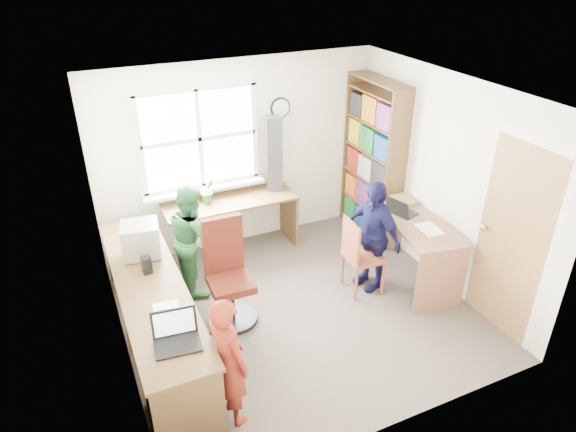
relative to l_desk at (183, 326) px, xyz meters
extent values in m
cube|color=#443C35|center=(1.31, 0.28, -0.47)|extent=(3.60, 3.40, 0.02)
cube|color=white|center=(1.31, 0.28, 1.95)|extent=(3.60, 3.40, 0.02)
cube|color=white|center=(1.31, 1.99, 0.74)|extent=(3.60, 0.02, 2.40)
cube|color=white|center=(1.31, -1.43, 0.74)|extent=(3.60, 0.02, 2.40)
cube|color=white|center=(-0.50, 0.28, 0.74)|extent=(0.02, 3.40, 2.40)
cube|color=white|center=(3.12, 0.28, 0.74)|extent=(0.02, 3.40, 2.40)
cube|color=white|center=(0.81, 1.97, 1.04)|extent=(1.40, 0.01, 1.20)
cube|color=white|center=(0.81, 1.96, 1.04)|extent=(1.48, 0.04, 1.28)
cube|color=#9C7243|center=(3.09, -0.77, 0.54)|extent=(0.02, 0.82, 2.00)
sphere|color=gold|center=(3.06, -0.44, 0.54)|extent=(0.07, 0.07, 0.07)
cylinder|color=black|center=(1.86, 1.96, 1.29)|extent=(0.26, 0.03, 0.26)
cylinder|color=white|center=(1.86, 1.95, 1.29)|extent=(0.22, 0.01, 0.22)
cube|color=brown|center=(-0.19, 0.38, 0.28)|extent=(0.60, 2.70, 0.03)
cube|color=brown|center=(1.06, 1.70, 0.28)|extent=(1.65, 0.56, 0.03)
cube|color=brown|center=(-0.19, 0.38, -0.10)|extent=(0.56, 0.03, 0.72)
cube|color=brown|center=(-0.19, -0.94, -0.10)|extent=(0.56, 0.03, 0.72)
cube|color=brown|center=(-0.19, 1.70, -0.10)|extent=(0.56, 0.03, 0.72)
cube|color=brown|center=(1.86, 1.70, -0.10)|extent=(0.03, 0.52, 0.72)
cube|color=brown|center=(-0.19, -0.57, -0.10)|extent=(0.54, 0.45, 0.72)
cube|color=brown|center=(2.83, 0.30, 0.30)|extent=(0.86, 1.43, 0.03)
cube|color=brown|center=(2.71, -0.33, -0.09)|extent=(0.57, 0.14, 0.74)
cube|color=brown|center=(2.96, 0.94, -0.09)|extent=(0.57, 0.14, 0.74)
cube|color=brown|center=(2.96, 0.96, 0.59)|extent=(0.30, 0.02, 2.10)
cube|color=brown|center=(2.96, 1.96, 0.59)|extent=(0.30, 0.02, 2.10)
cube|color=brown|center=(2.96, 1.46, 1.63)|extent=(0.30, 1.00, 0.02)
cube|color=brown|center=(2.96, 1.46, -0.40)|extent=(0.30, 1.00, 0.02)
cube|color=brown|center=(2.96, 1.46, -0.04)|extent=(0.30, 1.00, 0.02)
cube|color=brown|center=(2.96, 1.46, 0.34)|extent=(0.30, 1.00, 0.02)
cube|color=brown|center=(2.96, 1.46, 0.72)|extent=(0.30, 1.00, 0.02)
cube|color=brown|center=(2.96, 1.46, 1.10)|extent=(0.30, 1.00, 0.02)
cube|color=brown|center=(2.96, 1.46, 1.48)|extent=(0.30, 1.00, 0.02)
cube|color=#AB2218|center=(2.96, 1.16, -0.25)|extent=(0.25, 0.28, 0.27)
cube|color=#184592|center=(2.96, 1.48, -0.24)|extent=(0.25, 0.30, 0.29)
cube|color=#1D7A34|center=(2.96, 1.78, -0.23)|extent=(0.25, 0.26, 0.30)
cube|color=gold|center=(2.96, 1.16, 0.13)|extent=(0.25, 0.28, 0.30)
cube|color=#70307A|center=(2.96, 1.48, 0.14)|extent=(0.25, 0.30, 0.32)
cube|color=orange|center=(2.96, 1.78, 0.12)|extent=(0.25, 0.26, 0.29)
cube|color=#242424|center=(2.96, 1.16, 0.52)|extent=(0.25, 0.28, 0.32)
cube|color=beige|center=(2.96, 1.48, 0.50)|extent=(0.25, 0.30, 0.29)
cube|color=#AB2218|center=(2.96, 1.78, 0.51)|extent=(0.25, 0.26, 0.30)
cube|color=#184592|center=(2.96, 1.16, 0.88)|extent=(0.25, 0.28, 0.29)
cube|color=#1D7A34|center=(2.96, 1.48, 0.89)|extent=(0.25, 0.30, 0.30)
cube|color=gold|center=(2.96, 1.78, 0.90)|extent=(0.25, 0.26, 0.32)
cube|color=#70307A|center=(2.96, 1.16, 1.27)|extent=(0.25, 0.28, 0.30)
cube|color=orange|center=(2.96, 1.48, 1.28)|extent=(0.25, 0.30, 0.32)
cube|color=#242424|center=(2.96, 1.78, 1.26)|extent=(0.25, 0.26, 0.29)
cylinder|color=black|center=(0.61, 0.42, -0.43)|extent=(0.55, 0.55, 0.05)
cylinder|color=black|center=(0.61, 0.42, -0.21)|extent=(0.06, 0.06, 0.40)
cube|color=#47160D|center=(0.61, 0.42, 0.02)|extent=(0.45, 0.45, 0.09)
cube|color=#47160D|center=(0.61, 0.63, 0.38)|extent=(0.42, 0.09, 0.63)
cylinder|color=brown|center=(1.97, 0.17, -0.24)|extent=(0.04, 0.04, 0.42)
cylinder|color=brown|center=(2.31, 0.15, -0.24)|extent=(0.04, 0.04, 0.42)
cylinder|color=brown|center=(2.00, 0.51, -0.24)|extent=(0.04, 0.04, 0.42)
cylinder|color=brown|center=(2.34, 0.49, -0.24)|extent=(0.04, 0.04, 0.42)
cube|color=brown|center=(2.16, 0.33, -0.02)|extent=(0.42, 0.42, 0.04)
cube|color=brown|center=(1.98, 0.34, 0.22)|extent=(0.05, 0.38, 0.47)
cube|color=#98979B|center=(-0.15, 0.89, 0.30)|extent=(0.30, 0.25, 0.02)
cube|color=#98979B|center=(-0.15, 0.89, 0.48)|extent=(0.41, 0.38, 0.34)
cube|color=#3F72F2|center=(0.03, 0.86, 0.48)|extent=(0.05, 0.28, 0.25)
cube|color=black|center=(-0.16, -0.56, 0.30)|extent=(0.39, 0.30, 0.02)
cube|color=black|center=(-0.14, -0.43, 0.42)|extent=(0.37, 0.10, 0.24)
cube|color=white|center=(-0.14, -0.44, 0.42)|extent=(0.32, 0.08, 0.19)
cube|color=black|center=(2.77, 0.52, 0.32)|extent=(0.31, 0.37, 0.02)
cube|color=black|center=(2.66, 0.49, 0.43)|extent=(0.14, 0.32, 0.21)
cube|color=#3F72F2|center=(2.67, 0.49, 0.43)|extent=(0.11, 0.28, 0.17)
cube|color=black|center=(-0.18, 0.56, 0.38)|extent=(0.10, 0.10, 0.17)
cube|color=black|center=(-0.21, 1.07, 0.38)|extent=(0.10, 0.10, 0.17)
cube|color=black|center=(1.69, 1.78, 0.78)|extent=(0.23, 0.22, 0.96)
cube|color=red|center=(2.89, 0.73, 0.34)|extent=(0.30, 0.30, 0.06)
cube|color=white|center=(-0.14, -0.12, 0.30)|extent=(0.25, 0.34, 0.00)
cube|color=white|center=(2.82, 0.08, 0.32)|extent=(0.25, 0.33, 0.00)
imported|color=#2D7130|center=(0.80, 1.75, 0.45)|extent=(0.21, 0.18, 0.32)
imported|color=maroon|center=(0.19, -0.75, 0.15)|extent=(0.42, 0.52, 1.22)
imported|color=#2C6F3A|center=(0.43, 1.18, 0.19)|extent=(0.51, 0.64, 1.29)
imported|color=#121239|center=(2.28, 0.37, 0.21)|extent=(0.49, 0.83, 1.33)
camera|label=1|loc=(-0.65, -3.73, 3.13)|focal=32.00mm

